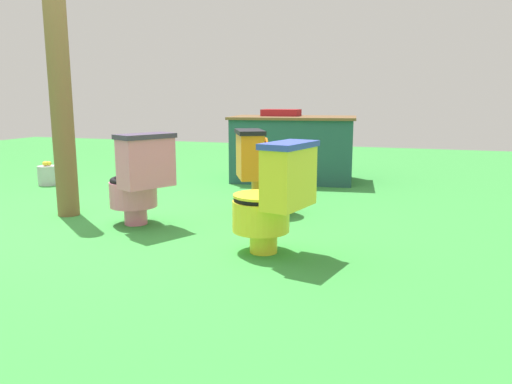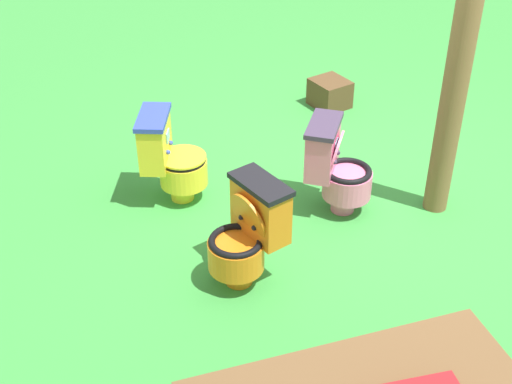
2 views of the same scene
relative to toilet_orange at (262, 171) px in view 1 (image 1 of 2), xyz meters
name	(u,v)px [view 1 (image 1 of 2)]	position (x,y,z in m)	size (l,w,h in m)	color
ground	(102,222)	(-1.14, -0.69, -0.37)	(14.00, 14.00, 0.00)	green
toilet_orange	(262,171)	(0.00, 0.00, 0.00)	(0.62, 0.58, 0.73)	orange
toilet_yellow	(273,198)	(0.41, -1.04, 0.00)	(0.57, 0.50, 0.73)	yellow
toilet_pink	(139,179)	(-0.78, -0.68, 0.00)	(0.62, 0.58, 0.73)	pink
vendor_table	(293,148)	(-0.20, 1.82, 0.02)	(1.56, 1.05, 0.85)	#23514C
wooden_post	(62,111)	(-1.56, -0.56, 0.51)	(0.18, 0.18, 1.76)	brown
lemon_bucket	(48,175)	(-2.79, 0.61, -0.26)	(0.22, 0.22, 0.28)	#B7B7BF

